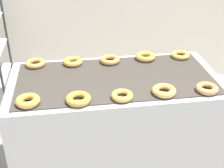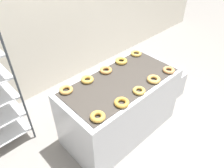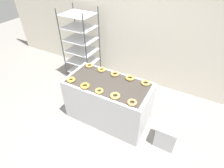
{
  "view_description": "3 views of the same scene",
  "coord_description": "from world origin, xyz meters",
  "px_view_note": "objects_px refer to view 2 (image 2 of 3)",
  "views": [
    {
      "loc": [
        -0.31,
        -1.31,
        1.9
      ],
      "look_at": [
        0.0,
        0.78,
        0.72
      ],
      "focal_mm": 50.0,
      "sensor_mm": 36.0,
      "label": 1
    },
    {
      "loc": [
        -1.48,
        -0.77,
        2.42
      ],
      "look_at": [
        0.0,
        0.78,
        0.72
      ],
      "focal_mm": 35.0,
      "sensor_mm": 36.0,
      "label": 2
    },
    {
      "loc": [
        1.19,
        -1.43,
        2.67
      ],
      "look_at": [
        0.0,
        0.78,
        0.72
      ],
      "focal_mm": 28.0,
      "sensor_mm": 36.0,
      "label": 3
    }
  ],
  "objects_px": {
    "donut_near_leftmost": "(98,117)",
    "donut_near_rightmost": "(169,70)",
    "glaze_bin": "(172,84)",
    "donut_far_rightmost": "(136,53)",
    "donut_near_left": "(122,102)",
    "donut_far_center": "(106,70)",
    "donut_near_center": "(139,91)",
    "donut_far_leftmost": "(66,90)",
    "donut_far_right": "(121,61)",
    "donut_far_left": "(87,80)",
    "fryer_machine": "(120,107)",
    "donut_near_right": "(154,79)"
  },
  "relations": [
    {
      "from": "donut_near_rightmost",
      "to": "donut_far_center",
      "type": "relative_size",
      "value": 0.95
    },
    {
      "from": "donut_near_center",
      "to": "donut_far_leftmost",
      "type": "height_order",
      "value": "donut_far_leftmost"
    },
    {
      "from": "donut_near_center",
      "to": "donut_far_left",
      "type": "relative_size",
      "value": 0.94
    },
    {
      "from": "donut_far_right",
      "to": "fryer_machine",
      "type": "bearing_deg",
      "value": -136.25
    },
    {
      "from": "glaze_bin",
      "to": "donut_near_left",
      "type": "bearing_deg",
      "value": -171.27
    },
    {
      "from": "donut_far_leftmost",
      "to": "donut_far_rightmost",
      "type": "bearing_deg",
      "value": -0.59
    },
    {
      "from": "donut_near_left",
      "to": "donut_near_center",
      "type": "height_order",
      "value": "donut_near_left"
    },
    {
      "from": "donut_far_center",
      "to": "donut_far_right",
      "type": "relative_size",
      "value": 0.97
    },
    {
      "from": "donut_near_right",
      "to": "donut_far_center",
      "type": "bearing_deg",
      "value": 118.13
    },
    {
      "from": "donut_near_leftmost",
      "to": "donut_near_center",
      "type": "xyz_separation_m",
      "value": [
        0.58,
        -0.02,
        -0.0
      ]
    },
    {
      "from": "donut_near_right",
      "to": "glaze_bin",
      "type": "bearing_deg",
      "value": 13.07
    },
    {
      "from": "fryer_machine",
      "to": "donut_far_leftmost",
      "type": "height_order",
      "value": "donut_far_leftmost"
    },
    {
      "from": "donut_far_leftmost",
      "to": "donut_far_center",
      "type": "distance_m",
      "value": 0.57
    },
    {
      "from": "donut_near_left",
      "to": "donut_far_rightmost",
      "type": "distance_m",
      "value": 1.02
    },
    {
      "from": "donut_far_center",
      "to": "donut_near_center",
      "type": "bearing_deg",
      "value": -89.9
    },
    {
      "from": "donut_near_leftmost",
      "to": "donut_far_center",
      "type": "bearing_deg",
      "value": 41.96
    },
    {
      "from": "donut_near_rightmost",
      "to": "donut_far_leftmost",
      "type": "height_order",
      "value": "same"
    },
    {
      "from": "glaze_bin",
      "to": "donut_far_rightmost",
      "type": "bearing_deg",
      "value": 149.49
    },
    {
      "from": "donut_near_center",
      "to": "donut_far_rightmost",
      "type": "height_order",
      "value": "same"
    },
    {
      "from": "donut_far_left",
      "to": "donut_far_rightmost",
      "type": "distance_m",
      "value": 0.87
    },
    {
      "from": "donut_near_left",
      "to": "donut_near_center",
      "type": "bearing_deg",
      "value": 0.4
    },
    {
      "from": "donut_far_right",
      "to": "donut_far_rightmost",
      "type": "bearing_deg",
      "value": -0.78
    },
    {
      "from": "donut_near_center",
      "to": "donut_far_right",
      "type": "relative_size",
      "value": 0.88
    },
    {
      "from": "donut_near_right",
      "to": "donut_far_center",
      "type": "relative_size",
      "value": 1.02
    },
    {
      "from": "donut_far_leftmost",
      "to": "donut_far_center",
      "type": "xyz_separation_m",
      "value": [
        0.57,
        -0.02,
        0.0
      ]
    },
    {
      "from": "fryer_machine",
      "to": "donut_near_center",
      "type": "distance_m",
      "value": 0.53
    },
    {
      "from": "glaze_bin",
      "to": "donut_far_left",
      "type": "xyz_separation_m",
      "value": [
        -1.43,
        0.33,
        0.66
      ]
    },
    {
      "from": "donut_near_leftmost",
      "to": "donut_far_left",
      "type": "bearing_deg",
      "value": 60.82
    },
    {
      "from": "glaze_bin",
      "to": "donut_near_rightmost",
      "type": "bearing_deg",
      "value": -159.94
    },
    {
      "from": "glaze_bin",
      "to": "donut_near_leftmost",
      "type": "xyz_separation_m",
      "value": [
        -1.73,
        -0.2,
        0.67
      ]
    },
    {
      "from": "donut_near_center",
      "to": "donut_far_left",
      "type": "height_order",
      "value": "donut_far_left"
    },
    {
      "from": "donut_near_rightmost",
      "to": "donut_far_left",
      "type": "relative_size",
      "value": 0.98
    },
    {
      "from": "fryer_machine",
      "to": "donut_near_rightmost",
      "type": "height_order",
      "value": "donut_near_rightmost"
    },
    {
      "from": "fryer_machine",
      "to": "donut_near_center",
      "type": "bearing_deg",
      "value": -90.44
    },
    {
      "from": "glaze_bin",
      "to": "donut_far_rightmost",
      "type": "distance_m",
      "value": 0.93
    },
    {
      "from": "glaze_bin",
      "to": "donut_far_rightmost",
      "type": "relative_size",
      "value": 2.82
    },
    {
      "from": "donut_near_leftmost",
      "to": "donut_near_left",
      "type": "bearing_deg",
      "value": -3.89
    },
    {
      "from": "donut_near_right",
      "to": "fryer_machine",
      "type": "bearing_deg",
      "value": 136.34
    },
    {
      "from": "donut_near_left",
      "to": "donut_near_right",
      "type": "height_order",
      "value": "same"
    },
    {
      "from": "donut_near_leftmost",
      "to": "donut_near_left",
      "type": "height_order",
      "value": "donut_near_leftmost"
    },
    {
      "from": "donut_near_right",
      "to": "donut_far_rightmost",
      "type": "relative_size",
      "value": 1.05
    },
    {
      "from": "donut_near_leftmost",
      "to": "donut_near_rightmost",
      "type": "bearing_deg",
      "value": -0.7
    },
    {
      "from": "donut_far_center",
      "to": "donut_near_left",
      "type": "bearing_deg",
      "value": -116.72
    },
    {
      "from": "donut_near_leftmost",
      "to": "donut_near_right",
      "type": "height_order",
      "value": "donut_near_leftmost"
    },
    {
      "from": "glaze_bin",
      "to": "donut_near_leftmost",
      "type": "bearing_deg",
      "value": -173.48
    },
    {
      "from": "glaze_bin",
      "to": "donut_far_leftmost",
      "type": "relative_size",
      "value": 2.78
    },
    {
      "from": "donut_near_leftmost",
      "to": "donut_far_rightmost",
      "type": "distance_m",
      "value": 1.28
    },
    {
      "from": "donut_far_center",
      "to": "fryer_machine",
      "type": "bearing_deg",
      "value": -89.31
    },
    {
      "from": "fryer_machine",
      "to": "glaze_bin",
      "type": "xyz_separation_m",
      "value": [
        1.15,
        -0.06,
        -0.22
      ]
    },
    {
      "from": "donut_near_right",
      "to": "donut_near_rightmost",
      "type": "distance_m",
      "value": 0.29
    }
  ]
}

